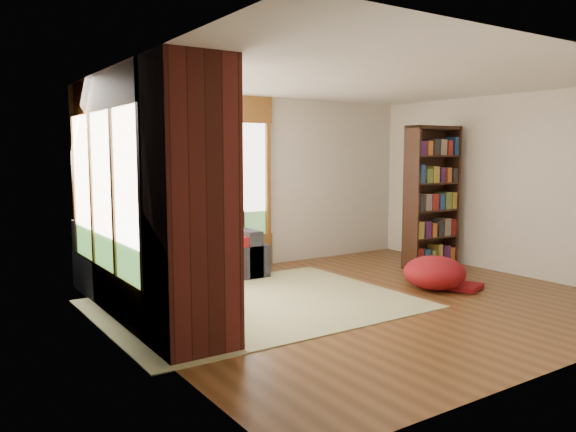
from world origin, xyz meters
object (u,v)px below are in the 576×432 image
brick_chimney (190,205)px  bookshelf (432,197)px  dog_brindle (133,243)px  sectional_sofa (157,270)px  area_rug (256,304)px  dog_tan (173,229)px  pouf (435,272)px

brick_chimney → bookshelf: size_ratio=1.21×
bookshelf → dog_brindle: bookshelf is taller
sectional_sofa → dog_brindle: size_ratio=2.37×
area_rug → dog_brindle: 1.56m
brick_chimney → area_rug: 1.99m
dog_tan → brick_chimney: bearing=-119.9°
brick_chimney → dog_brindle: (-0.03, 1.50, -0.54)m
brick_chimney → sectional_sofa: bearing=77.7°
bookshelf → dog_tan: (-3.87, 0.77, -0.27)m
area_rug → bookshelf: size_ratio=1.64×
area_rug → bookshelf: (3.33, 0.36, 1.07)m
sectional_sofa → area_rug: sectional_sofa is taller
sectional_sofa → area_rug: bearing=-60.0°
area_rug → dog_tan: 1.49m
area_rug → dog_brindle: dog_brindle is taller
brick_chimney → dog_brindle: size_ratio=2.80×
bookshelf → brick_chimney: bearing=-164.2°
sectional_sofa → pouf: 3.54m
sectional_sofa → pouf: size_ratio=2.76×
pouf → dog_brindle: (-3.54, 1.22, 0.53)m
sectional_sofa → dog_brindle: (-0.47, -0.55, 0.46)m
brick_chimney → dog_tan: size_ratio=2.45×
dog_tan → dog_brindle: (-0.69, -0.55, -0.04)m
area_rug → bookshelf: bearing=6.2°
brick_chimney → pouf: size_ratio=3.27×
brick_chimney → dog_tan: bearing=72.0°
brick_chimney → bookshelf: brick_chimney is taller
dog_tan → dog_brindle: bearing=-153.3°
bookshelf → dog_tan: 3.96m
dog_tan → dog_brindle: size_ratio=1.14×
area_rug → brick_chimney: bearing=-142.7°
brick_chimney → bookshelf: 4.72m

